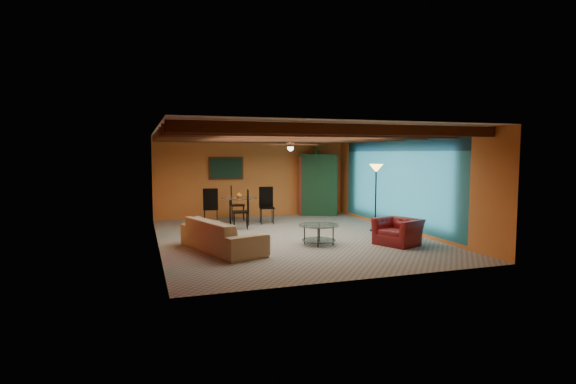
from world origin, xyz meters
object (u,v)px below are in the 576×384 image
object	(u,v)px
coffee_table	(319,234)
vase	(239,184)
floor_lamp	(376,197)
dining_table	(239,206)
armoire	(316,186)
potted_plant	(317,150)
armchair	(398,232)
sofa	(222,235)

from	to	relation	value
coffee_table	vase	xyz separation A→B (m)	(-1.14, 3.54, 0.97)
coffee_table	floor_lamp	distance (m)	2.62
dining_table	armoire	world-z (taller)	armoire
vase	dining_table	bearing A→B (deg)	0.00
dining_table	floor_lamp	bearing A→B (deg)	-34.39
potted_plant	vase	world-z (taller)	potted_plant
armchair	vase	distance (m)	5.14
armoire	coffee_table	bearing A→B (deg)	-87.87
potted_plant	armoire	bearing A→B (deg)	0.00
coffee_table	floor_lamp	xyz separation A→B (m)	(2.20, 1.25, 0.69)
armchair	armoire	distance (m)	5.41
sofa	floor_lamp	bearing A→B (deg)	-93.92
dining_table	vase	xyz separation A→B (m)	(0.00, 0.00, 0.65)
armchair	coffee_table	bearing A→B (deg)	-132.97
armchair	vase	size ratio (longest dim) A/B	5.47
coffee_table	vase	bearing A→B (deg)	107.92
armchair	coffee_table	world-z (taller)	armchair
coffee_table	armoire	distance (m)	5.16
coffee_table	vase	size ratio (longest dim) A/B	5.43
coffee_table	armchair	bearing A→B (deg)	-19.03
sofa	vase	world-z (taller)	vase
sofa	floor_lamp	distance (m)	4.66
coffee_table	dining_table	bearing A→B (deg)	107.92
armchair	vase	world-z (taller)	vase
floor_lamp	dining_table	bearing A→B (deg)	145.61
sofa	armoire	size ratio (longest dim) A/B	1.17
potted_plant	vase	xyz separation A→B (m)	(-3.00, -1.21, -1.05)
sofa	coffee_table	size ratio (longest dim) A/B	2.51
armoire	floor_lamp	world-z (taller)	armoire
potted_plant	coffee_table	bearing A→B (deg)	-111.30
potted_plant	vase	bearing A→B (deg)	-158.00
armoire	vase	world-z (taller)	armoire
floor_lamp	potted_plant	distance (m)	3.77
armoire	sofa	bearing A→B (deg)	-107.98
vase	potted_plant	bearing A→B (deg)	22.00
armchair	floor_lamp	size ratio (longest dim) A/B	0.52
armoire	vase	distance (m)	3.24
dining_table	coffee_table	bearing A→B (deg)	-72.08
armchair	dining_table	xyz separation A→B (m)	(-2.91, 4.15, 0.25)
sofa	potted_plant	xyz separation A→B (m)	(4.12, 4.67, 1.92)
armchair	potted_plant	bearing A→B (deg)	155.10
armoire	vase	size ratio (longest dim) A/B	11.69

